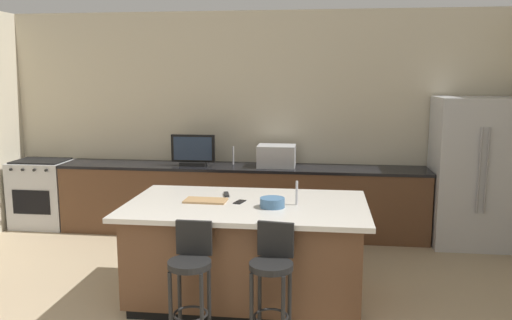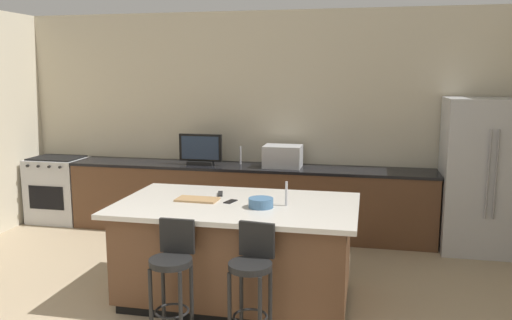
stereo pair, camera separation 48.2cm
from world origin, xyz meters
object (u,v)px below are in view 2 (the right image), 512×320
Objects in this scene: kitchen_island at (237,250)px; microwave at (283,156)px; bar_stool_right at (252,274)px; bar_stool_left at (172,270)px; tv_remote at (220,194)px; range_oven at (59,189)px; tv_monitor at (201,151)px; cutting_board at (197,199)px; fruit_bowl at (261,203)px; cell_phone at (230,201)px; refrigerator at (484,176)px.

microwave is at bearing 87.28° from kitchen_island.
bar_stool_right reaches higher than kitchen_island.
bar_stool_left is at bearing -169.36° from bar_stool_right.
kitchen_island is 0.59m from tv_remote.
range_oven is 3.42m from tv_remote.
tv_monitor reaches higher than kitchen_island.
bar_stool_right is (1.30, -2.74, -0.53)m from tv_monitor.
bar_stool_right reaches higher than cutting_board.
tv_monitor reaches higher than tv_remote.
bar_stool_right is (0.22, -2.79, -0.48)m from microwave.
tv_remote is (-0.24, 0.28, 0.47)m from kitchen_island.
microwave is at bearing 0.02° from range_oven.
microwave is 2.82× the size of tv_remote.
bar_stool_left is 5.59× the size of tv_remote.
tv_monitor reaches higher than bar_stool_left.
bar_stool_left is at bearing -129.60° from fruit_bowl.
tv_monitor is (2.16, -0.05, 0.63)m from range_oven.
tv_remote is at bearing -65.99° from tv_monitor.
tv_monitor is at bearing 130.80° from cell_phone.
bar_stool_left is at bearing -85.71° from cutting_board.
cutting_board is at bearing 139.17° from bar_stool_right.
bar_stool_right is at bearing 3.66° from bar_stool_left.
range_oven is (-3.15, 2.02, -0.01)m from kitchen_island.
refrigerator is 3.48m from cutting_board.
fruit_bowl is (3.39, -2.13, 0.51)m from range_oven.
kitchen_island is at bearing -92.72° from microwave.
cutting_board reaches higher than kitchen_island.
bar_stool_left is (0.67, -2.77, -0.53)m from tv_monitor.
fruit_bowl is at bearing 103.20° from bar_stool_right.
fruit_bowl is at bearing -8.45° from cell_phone.
tv_monitor is at bearing 123.09° from bar_stool_right.
tv_monitor is (-0.99, 1.97, 0.62)m from kitchen_island.
tv_monitor is 1.85m from tv_remote.
microwave is 0.50× the size of bar_stool_right.
kitchen_island is 3.20m from refrigerator.
bar_stool_left is 1.00× the size of bar_stool_right.
tv_remote is 0.44× the size of cutting_board.
tv_remote is (2.91, -1.74, 0.48)m from range_oven.
cutting_board is (-0.15, -0.26, -0.00)m from tv_remote.
cell_phone is 0.31m from tv_remote.
microwave reaches higher than fruit_bowl.
bar_stool_left is at bearing -109.47° from tv_remote.
microwave is at bearing 102.11° from bar_stool_right.
kitchen_island is 2.10m from microwave.
tv_remote is at bearing 140.94° from fruit_bowl.
refrigerator is 4.70× the size of cutting_board.
fruit_bowl is at bearing -59.26° from tv_monitor.
fruit_bowl is 1.29× the size of tv_remote.
kitchen_island is 2.36× the size of range_oven.
microwave is at bearing 2.73° from tv_monitor.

